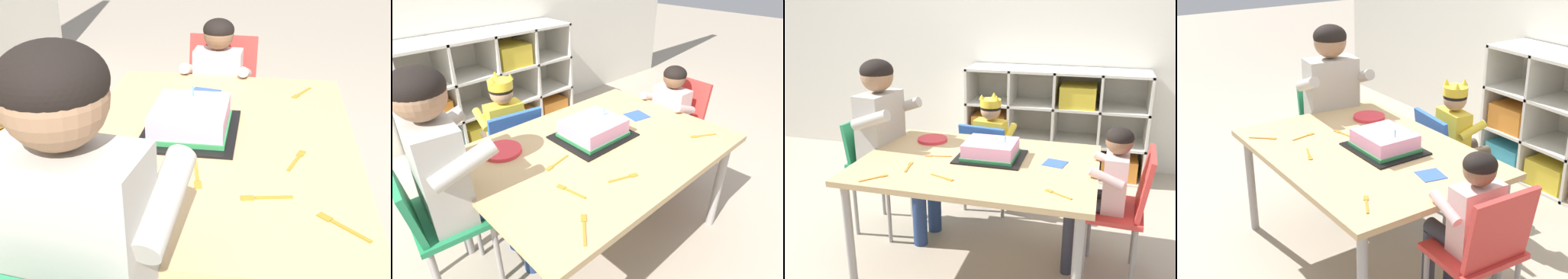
% 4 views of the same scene
% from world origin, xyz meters
% --- Properties ---
extents(ground, '(16.00, 16.00, 0.00)m').
position_xyz_m(ground, '(0.00, 0.00, 0.00)').
color(ground, tan).
extents(activity_table, '(1.24, 0.89, 0.60)m').
position_xyz_m(activity_table, '(0.00, 0.00, 0.54)').
color(activity_table, tan).
rests_on(activity_table, ground).
extents(classroom_chair_blue, '(0.38, 0.35, 0.63)m').
position_xyz_m(classroom_chair_blue, '(-0.11, 0.61, 0.37)').
color(classroom_chair_blue, blue).
rests_on(classroom_chair_blue, ground).
extents(child_with_crown, '(0.32, 0.32, 0.81)m').
position_xyz_m(child_with_crown, '(-0.10, 0.71, 0.50)').
color(child_with_crown, yellow).
rests_on(child_with_crown, ground).
extents(classroom_chair_adult_side, '(0.36, 0.38, 0.71)m').
position_xyz_m(classroom_chair_adult_side, '(-0.71, 0.20, 0.46)').
color(classroom_chair_adult_side, '#238451').
rests_on(classroom_chair_adult_side, ground).
extents(adult_helper_seated, '(0.45, 0.43, 1.08)m').
position_xyz_m(adult_helper_seated, '(-0.60, 0.19, 0.68)').
color(adult_helper_seated, '#B2ADA3').
rests_on(adult_helper_seated, ground).
extents(classroom_chair_guest_side, '(0.34, 0.36, 0.71)m').
position_xyz_m(classroom_chair_guest_side, '(0.76, 0.06, 0.42)').
color(classroom_chair_guest_side, red).
rests_on(classroom_chair_guest_side, ground).
extents(guest_at_table_side, '(0.31, 0.30, 0.82)m').
position_xyz_m(guest_at_table_side, '(0.66, 0.06, 0.53)').
color(guest_at_table_side, beige).
rests_on(guest_at_table_side, ground).
extents(birthday_cake_on_tray, '(0.36, 0.31, 0.13)m').
position_xyz_m(birthday_cake_on_tray, '(0.05, 0.08, 0.63)').
color(birthday_cake_on_tray, black).
rests_on(birthday_cake_on_tray, activity_table).
extents(paper_plate_stack, '(0.18, 0.18, 0.02)m').
position_xyz_m(paper_plate_stack, '(-0.36, 0.26, 0.60)').
color(paper_plate_stack, '#DB333D').
rests_on(paper_plate_stack, activity_table).
extents(paper_napkin_square, '(0.13, 0.13, 0.00)m').
position_xyz_m(paper_napkin_square, '(0.40, 0.08, 0.60)').
color(paper_napkin_square, '#3356B7').
rests_on(paper_napkin_square, activity_table).
extents(fork_beside_plate_stack, '(0.04, 0.14, 0.00)m').
position_xyz_m(fork_beside_plate_stack, '(-0.32, -0.17, 0.60)').
color(fork_beside_plate_stack, orange).
rests_on(fork_beside_plate_stack, activity_table).
extents(fork_near_cake_tray, '(0.13, 0.08, 0.00)m').
position_xyz_m(fork_near_cake_tray, '(0.45, -0.29, 0.60)').
color(fork_near_cake_tray, orange).
rests_on(fork_near_cake_tray, activity_table).
extents(fork_at_table_front_edge, '(0.13, 0.06, 0.00)m').
position_xyz_m(fork_at_table_front_edge, '(-0.10, -0.26, 0.60)').
color(fork_at_table_front_edge, orange).
rests_on(fork_at_table_front_edge, activity_table).
extents(fork_scattered_mid_table, '(0.15, 0.04, 0.00)m').
position_xyz_m(fork_scattered_mid_table, '(-0.24, 0.02, 0.60)').
color(fork_scattered_mid_table, orange).
rests_on(fork_scattered_mid_table, activity_table).
extents(fork_near_child_seat, '(0.11, 0.12, 0.00)m').
position_xyz_m(fork_near_child_seat, '(-0.41, -0.35, 0.60)').
color(fork_near_child_seat, orange).
rests_on(fork_near_child_seat, activity_table).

